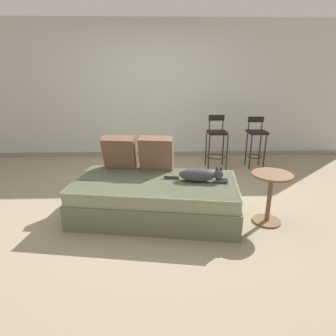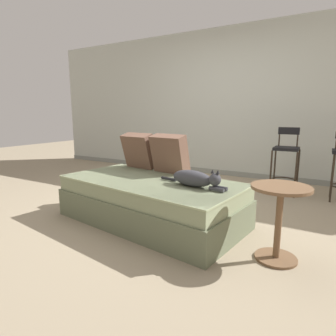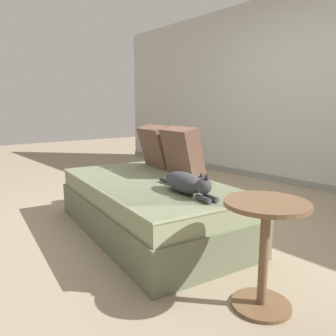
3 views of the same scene
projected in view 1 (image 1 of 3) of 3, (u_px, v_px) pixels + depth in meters
The scene contains 10 objects.
ground_plane at pixel (156, 201), 3.78m from camera, with size 16.00×16.00×0.00m, color gray.
wall_back_panel at pixel (156, 91), 5.49m from camera, with size 8.00×0.10×2.60m, color #B7BCB2.
wall_baseboard_trim at pixel (157, 154), 5.84m from camera, with size 8.00×0.02×0.09m, color gray.
couch at pixel (156, 198), 3.32m from camera, with size 2.02×1.23×0.45m.
throw_pillow_corner at pixel (120, 152), 3.60m from camera, with size 0.45×0.31×0.44m.
throw_pillow_middle at pixel (156, 153), 3.55m from camera, with size 0.45×0.30×0.45m.
cat at pixel (200, 175), 3.21m from camera, with size 0.74×0.23×0.19m.
bar_stool_near_window at pixel (217, 140), 4.99m from camera, with size 0.34×0.34×0.93m.
bar_stool_by_doorway at pixel (256, 138), 5.01m from camera, with size 0.32×0.32×0.90m.
side_table at pixel (270, 191), 3.13m from camera, with size 0.44×0.44×0.59m.
Camera 1 is at (0.06, -3.44, 1.63)m, focal length 30.00 mm.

